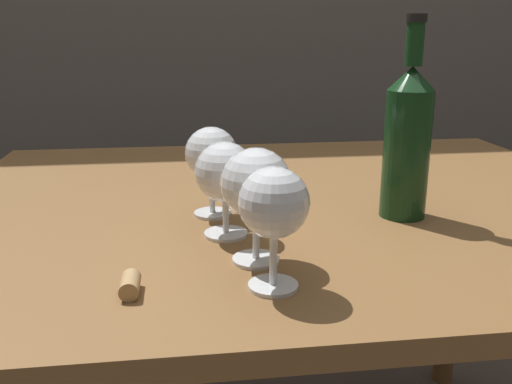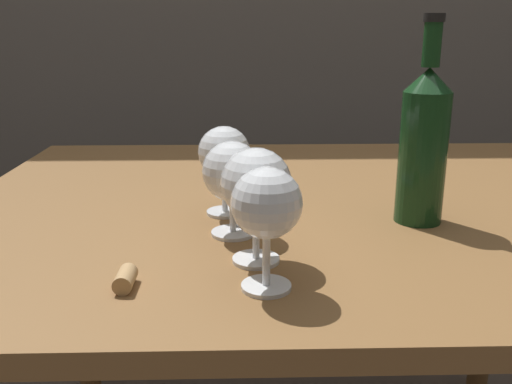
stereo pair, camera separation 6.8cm
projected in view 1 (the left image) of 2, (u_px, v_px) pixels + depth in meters
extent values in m
cube|color=brown|center=(293.00, 205.00, 0.98)|extent=(1.21, 0.95, 0.03)
cylinder|color=brown|center=(49.00, 297.00, 1.41)|extent=(0.06, 0.06, 0.68)
cylinder|color=brown|center=(453.00, 273.00, 1.54)|extent=(0.06, 0.06, 0.68)
cylinder|color=white|center=(273.00, 286.00, 0.63)|extent=(0.06, 0.06, 0.00)
cylinder|color=white|center=(273.00, 255.00, 0.62)|extent=(0.01, 0.01, 0.07)
sphere|color=white|center=(274.00, 203.00, 0.60)|extent=(0.08, 0.08, 0.08)
cylinder|color=white|center=(256.00, 259.00, 0.70)|extent=(0.06, 0.06, 0.00)
cylinder|color=white|center=(256.00, 232.00, 0.69)|extent=(0.01, 0.01, 0.07)
sphere|color=white|center=(256.00, 183.00, 0.68)|extent=(0.09, 0.09, 0.09)
ellipsoid|color=pink|center=(256.00, 188.00, 0.68)|extent=(0.08, 0.08, 0.03)
cylinder|color=white|center=(226.00, 234.00, 0.79)|extent=(0.06, 0.06, 0.00)
cylinder|color=white|center=(226.00, 212.00, 0.78)|extent=(0.01, 0.01, 0.06)
sphere|color=white|center=(225.00, 172.00, 0.77)|extent=(0.08, 0.08, 0.08)
ellipsoid|color=gold|center=(225.00, 175.00, 0.77)|extent=(0.07, 0.07, 0.03)
cylinder|color=white|center=(213.00, 213.00, 0.88)|extent=(0.06, 0.06, 0.00)
cylinder|color=white|center=(212.00, 191.00, 0.87)|extent=(0.01, 0.01, 0.07)
sphere|color=white|center=(211.00, 153.00, 0.85)|extent=(0.08, 0.08, 0.08)
ellipsoid|color=#470A16|center=(211.00, 156.00, 0.85)|extent=(0.07, 0.07, 0.03)
cylinder|color=#143819|center=(406.00, 155.00, 0.85)|extent=(0.07, 0.07, 0.20)
cone|color=#143819|center=(412.00, 78.00, 0.82)|extent=(0.07, 0.07, 0.03)
cylinder|color=#143819|center=(415.00, 44.00, 0.80)|extent=(0.03, 0.03, 0.06)
cylinder|color=black|center=(417.00, 18.00, 0.79)|extent=(0.03, 0.03, 0.01)
cylinder|color=tan|center=(130.00, 285.00, 0.62)|extent=(0.02, 0.04, 0.02)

